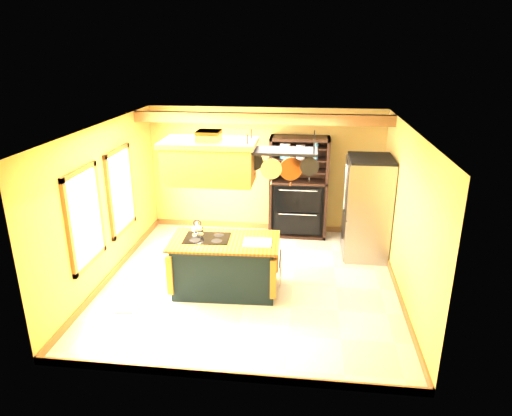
% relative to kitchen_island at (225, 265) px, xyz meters
% --- Properties ---
extents(floor, '(5.00, 5.00, 0.00)m').
position_rel_kitchen_island_xyz_m(floor, '(0.39, 0.31, -0.47)').
color(floor, beige).
rests_on(floor, ground).
extents(ceiling, '(5.00, 5.00, 0.00)m').
position_rel_kitchen_island_xyz_m(ceiling, '(0.39, 0.31, 2.23)').
color(ceiling, white).
rests_on(ceiling, wall_back).
extents(wall_back, '(5.00, 0.02, 2.70)m').
position_rel_kitchen_island_xyz_m(wall_back, '(0.39, 2.81, 0.88)').
color(wall_back, gold).
rests_on(wall_back, floor).
extents(wall_front, '(5.00, 0.02, 2.70)m').
position_rel_kitchen_island_xyz_m(wall_front, '(0.39, -2.19, 0.88)').
color(wall_front, gold).
rests_on(wall_front, floor).
extents(wall_left, '(0.02, 5.00, 2.70)m').
position_rel_kitchen_island_xyz_m(wall_left, '(-2.11, 0.31, 0.88)').
color(wall_left, gold).
rests_on(wall_left, floor).
extents(wall_right, '(0.02, 5.00, 2.70)m').
position_rel_kitchen_island_xyz_m(wall_right, '(2.89, 0.31, 0.88)').
color(wall_right, gold).
rests_on(wall_right, floor).
extents(ceiling_beam, '(5.00, 0.15, 0.20)m').
position_rel_kitchen_island_xyz_m(ceiling_beam, '(0.39, 2.01, 2.12)').
color(ceiling_beam, olive).
rests_on(ceiling_beam, ceiling).
extents(window_near, '(0.06, 1.06, 1.56)m').
position_rel_kitchen_island_xyz_m(window_near, '(-2.08, -0.49, 0.93)').
color(window_near, olive).
rests_on(window_near, wall_left).
extents(window_far, '(0.06, 1.06, 1.56)m').
position_rel_kitchen_island_xyz_m(window_far, '(-2.08, 0.91, 0.93)').
color(window_far, olive).
rests_on(window_far, wall_left).
extents(kitchen_island, '(1.82, 1.06, 1.11)m').
position_rel_kitchen_island_xyz_m(kitchen_island, '(0.00, 0.00, 0.00)').
color(kitchen_island, black).
rests_on(kitchen_island, floor).
extents(range_hood, '(1.44, 0.81, 0.80)m').
position_rel_kitchen_island_xyz_m(range_hood, '(-0.20, -0.00, 1.78)').
color(range_hood, '#BB7B2E').
rests_on(range_hood, ceiling).
extents(pot_rack, '(1.13, 0.53, 0.76)m').
position_rel_kitchen_island_xyz_m(pot_rack, '(0.91, 0.00, 1.86)').
color(pot_rack, black).
rests_on(pot_rack, ceiling).
extents(refrigerator, '(0.83, 0.98, 1.92)m').
position_rel_kitchen_island_xyz_m(refrigerator, '(2.45, 1.71, 0.47)').
color(refrigerator, gray).
rests_on(refrigerator, floor).
extents(hutch, '(1.22, 0.56, 2.15)m').
position_rel_kitchen_island_xyz_m(hutch, '(1.12, 2.58, 0.37)').
color(hutch, black).
rests_on(hutch, floor).
extents(floor_register, '(0.29, 0.16, 0.01)m').
position_rel_kitchen_island_xyz_m(floor_register, '(-1.44, -0.85, -0.46)').
color(floor_register, black).
rests_on(floor_register, floor).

